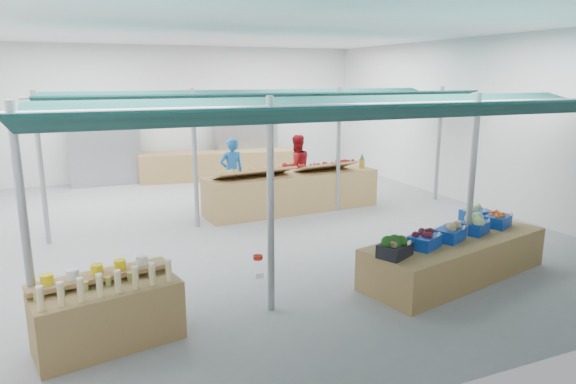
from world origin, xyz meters
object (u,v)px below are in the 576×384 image
object	(u,v)px
veg_counter	(455,257)
vendor_right	(296,167)
fruit_counter	(292,192)
vendor_left	(232,172)
bottle_shelf	(107,312)

from	to	relation	value
veg_counter	vendor_right	distance (m)	6.13
fruit_counter	veg_counter	bearing A→B (deg)	-84.90
fruit_counter	vendor_left	distance (m)	1.68
bottle_shelf	veg_counter	bearing A→B (deg)	-10.77
veg_counter	vendor_left	size ratio (longest dim) A/B	1.98
fruit_counter	vendor_left	size ratio (longest dim) A/B	2.50
vendor_left	veg_counter	bearing A→B (deg)	104.30
veg_counter	vendor_right	world-z (taller)	vendor_right
veg_counter	vendor_right	size ratio (longest dim) A/B	1.98
bottle_shelf	veg_counter	size ratio (longest dim) A/B	0.53
bottle_shelf	vendor_left	distance (m)	7.08
bottle_shelf	veg_counter	world-z (taller)	bottle_shelf
vendor_left	vendor_right	size ratio (longest dim) A/B	1.00
bottle_shelf	vendor_right	xyz separation A→B (m)	(5.28, 6.15, 0.45)
fruit_counter	vendor_right	size ratio (longest dim) A/B	2.50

